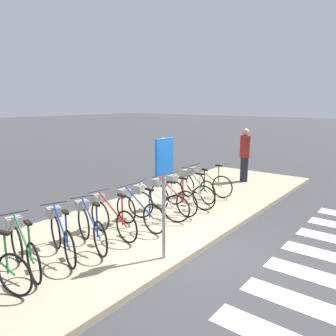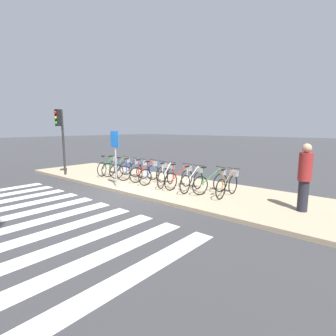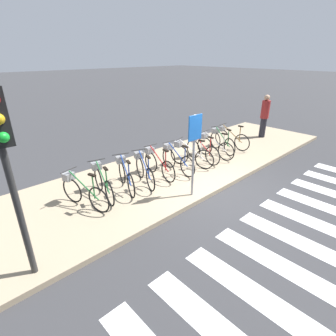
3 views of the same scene
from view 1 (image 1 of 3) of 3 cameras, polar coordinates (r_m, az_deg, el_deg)
ground_plane at (r=6.36m, az=5.87°, el=-14.59°), size 120.00×120.00×0.00m
sidewalk at (r=7.37m, az=-6.35°, el=-10.35°), size 14.38×3.63×0.12m
parked_bicycle_1 at (r=5.84m, az=-24.03°, el=-12.16°), size 0.51×1.50×0.94m
parked_bicycle_2 at (r=6.11m, az=-18.23°, el=-10.68°), size 0.64×1.45×0.94m
parked_bicycle_3 at (r=6.37m, az=-13.54°, el=-9.50°), size 0.64×1.46×0.94m
parked_bicycle_4 at (r=6.77m, az=-10.12°, el=-8.10°), size 0.46×1.52×0.94m
parked_bicycle_5 at (r=7.10m, az=-5.55°, el=-7.04°), size 0.46×1.53×0.94m
parked_bicycle_6 at (r=7.53m, az=-2.42°, el=-5.93°), size 0.60×1.47×0.94m
parked_bicycle_7 at (r=8.02m, az=0.25°, el=-4.83°), size 0.46×1.53×0.94m
parked_bicycle_8 at (r=8.45m, az=3.04°, el=-4.00°), size 0.46×1.53×0.94m
parked_bicycle_9 at (r=9.09m, az=4.67°, el=-2.92°), size 0.62×1.46×0.94m
parked_bicycle_10 at (r=9.57m, az=6.55°, el=-2.23°), size 0.46×1.53×0.94m
pedestrian at (r=11.36m, az=13.23°, el=2.45°), size 0.34×0.34×1.81m
sign_post at (r=5.41m, az=-0.67°, el=-1.77°), size 0.44×0.07×2.09m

